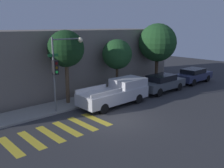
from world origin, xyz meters
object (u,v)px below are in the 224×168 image
tree_midblock (117,54)px  sedan_middle (193,75)px  tree_near_corner (66,49)px  sedan_near_corner (162,83)px  tree_far_end (157,43)px  traffic_light_pole (61,62)px  pickup_truck (117,92)px

tree_midblock → sedan_middle: bearing=-16.4°
sedan_middle → tree_near_corner: bearing=169.5°
sedan_near_corner → tree_near_corner: 8.86m
tree_midblock → tree_far_end: tree_far_end is taller
tree_near_corner → tree_midblock: size_ratio=1.18×
traffic_light_pole → tree_far_end: (11.34, 1.15, 0.65)m
pickup_truck → tree_midblock: size_ratio=1.19×
sedan_middle → sedan_near_corner: bearing=-180.0°
sedan_middle → tree_midblock: bearing=163.6°
tree_midblock → tree_far_end: size_ratio=0.78×
sedan_middle → tree_far_end: 4.92m
sedan_middle → tree_near_corner: 13.70m
tree_near_corner → tree_midblock: (4.89, 0.00, -0.74)m
traffic_light_pole → tree_near_corner: bearing=46.3°
pickup_truck → tree_midblock: bearing=46.4°
tree_near_corner → tree_midblock: bearing=0.0°
traffic_light_pole → pickup_truck: traffic_light_pole is taller
sedan_near_corner → tree_near_corner: (-7.90, 2.42, 3.20)m
traffic_light_pole → sedan_middle: bearing=-5.1°
tree_near_corner → tree_far_end: size_ratio=0.91×
pickup_truck → tree_near_corner: tree_near_corner is taller
pickup_truck → tree_near_corner: 4.70m
sedan_near_corner → tree_far_end: size_ratio=0.79×
sedan_near_corner → tree_near_corner: size_ratio=0.86×
sedan_near_corner → tree_near_corner: bearing=163.0°
traffic_light_pole → tree_near_corner: 1.73m
tree_near_corner → tree_far_end: bearing=-0.0°
pickup_truck → tree_far_end: tree_far_end is taller
traffic_light_pole → sedan_near_corner: 9.43m
traffic_light_pole → tree_far_end: size_ratio=0.84×
pickup_truck → sedan_middle: (10.51, 0.00, -0.14)m
pickup_truck → sedan_middle: 10.51m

